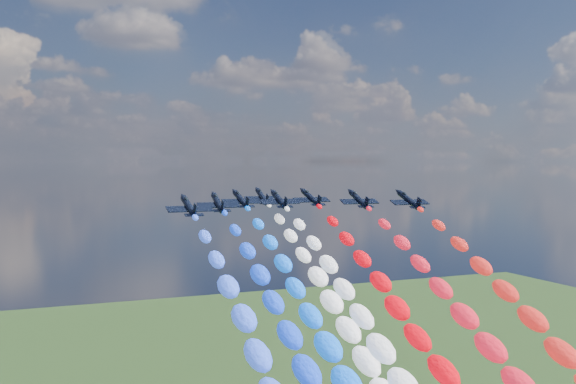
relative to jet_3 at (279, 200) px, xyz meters
name	(u,v)px	position (x,y,z in m)	size (l,w,h in m)	color
jet_0	(189,206)	(-26.08, -15.90, 0.00)	(9.35, 12.54, 2.76)	black
jet_1	(218,203)	(-17.22, -6.68, 0.00)	(9.35, 12.54, 2.76)	black
jet_2	(241,199)	(-8.15, 4.54, 0.00)	(9.35, 12.54, 2.76)	black
trail_2	(338,382)	(-8.15, -47.91, -28.76)	(5.86, 100.80, 59.65)	#0C5EFF
jet_3	(279,200)	(0.00, 0.00, 0.00)	(9.35, 12.54, 2.76)	black
trail_3	(393,384)	(0.00, -52.44, -28.76)	(5.86, 100.80, 59.65)	white
jet_4	(262,197)	(1.02, 14.57, 0.00)	(9.35, 12.54, 2.76)	black
trail_4	(358,360)	(1.02, -37.88, -28.76)	(5.86, 100.80, 59.65)	white
jet_5	(311,198)	(10.28, 4.32, 0.00)	(9.35, 12.54, 2.76)	black
trail_5	(430,370)	(10.28, -48.12, -28.76)	(5.86, 100.80, 59.65)	red
jet_6	(359,199)	(17.95, -6.58, 0.00)	(9.35, 12.54, 2.76)	black
trail_6	(504,383)	(17.95, -59.03, -28.76)	(5.86, 100.80, 59.65)	red
jet_7	(409,200)	(27.54, -13.61, 0.00)	(9.35, 12.54, 2.76)	black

